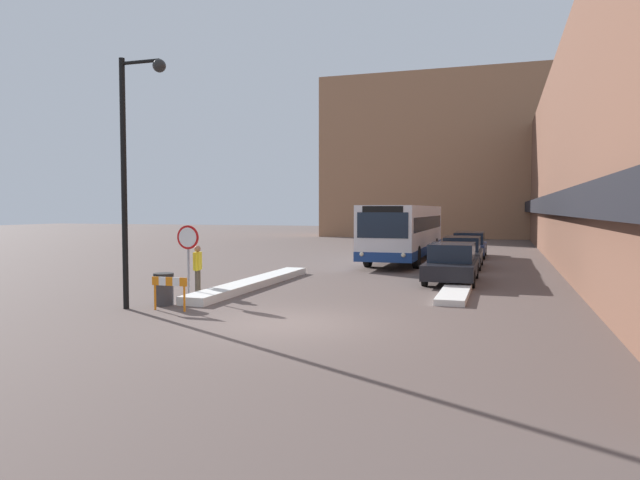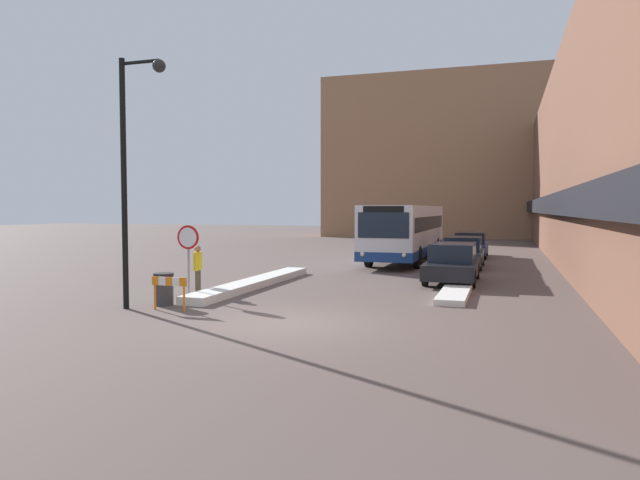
{
  "view_description": "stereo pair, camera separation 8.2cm",
  "coord_description": "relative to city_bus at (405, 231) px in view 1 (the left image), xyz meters",
  "views": [
    {
      "loc": [
        5.04,
        -13.05,
        2.82
      ],
      "look_at": [
        -0.44,
        4.05,
        1.86
      ],
      "focal_mm": 32.0,
      "sensor_mm": 36.0,
      "label": 1
    },
    {
      "loc": [
        5.11,
        -13.02,
        2.82
      ],
      "look_at": [
        -0.44,
        4.05,
        1.86
      ],
      "focal_mm": 32.0,
      "sensor_mm": 36.0,
      "label": 2
    }
  ],
  "objects": [
    {
      "name": "stop_sign",
      "position": [
        -4.43,
        -15.14,
        0.02
      ],
      "size": [
        0.76,
        0.08,
        2.32
      ],
      "color": "gray",
      "rests_on": "ground_plane"
    },
    {
      "name": "building_row_right",
      "position": [
        10.0,
        6.01,
        3.7
      ],
      "size": [
        5.5,
        60.0,
        10.76
      ],
      "color": "brown",
      "rests_on": "ground_plane"
    },
    {
      "name": "building_backdrop_far",
      "position": [
        0.02,
        28.91,
        6.48
      ],
      "size": [
        26.0,
        8.0,
        16.28
      ],
      "color": "#996B4C",
      "rests_on": "ground_plane"
    },
    {
      "name": "parked_car_back",
      "position": [
        3.22,
        3.7,
        -0.91
      ],
      "size": [
        1.91,
        4.74,
        1.48
      ],
      "color": "navy",
      "rests_on": "ground_plane"
    },
    {
      "name": "construction_barricade",
      "position": [
        -3.74,
        -17.31,
        -0.99
      ],
      "size": [
        1.1,
        0.06,
        0.94
      ],
      "color": "orange",
      "rests_on": "ground_plane"
    },
    {
      "name": "ground_plane",
      "position": [
        0.02,
        -17.99,
        -1.66
      ],
      "size": [
        160.0,
        160.0,
        0.0
      ],
      "primitive_type": "plane",
      "color": "brown"
    },
    {
      "name": "parked_car_middle",
      "position": [
        3.22,
        -2.62,
        -0.91
      ],
      "size": [
        1.89,
        4.55,
        1.5
      ],
      "color": "#38383D",
      "rests_on": "ground_plane"
    },
    {
      "name": "parked_car_front",
      "position": [
        3.22,
        -8.5,
        -0.9
      ],
      "size": [
        1.89,
        4.68,
        1.51
      ],
      "color": "black",
      "rests_on": "ground_plane"
    },
    {
      "name": "trash_bin",
      "position": [
        -4.4,
        -16.59,
        -1.18
      ],
      "size": [
        0.59,
        0.59,
        0.95
      ],
      "color": "#38383D",
      "rests_on": "ground_plane"
    },
    {
      "name": "city_bus",
      "position": [
        0.0,
        0.0,
        0.0
      ],
      "size": [
        2.66,
        12.46,
        3.01
      ],
      "color": "silver",
      "rests_on": "ground_plane"
    },
    {
      "name": "snow_bank_left",
      "position": [
        -3.58,
        -12.01,
        -1.53
      ],
      "size": [
        0.9,
        9.02,
        0.26
      ],
      "color": "silver",
      "rests_on": "ground_plane"
    },
    {
      "name": "pedestrian",
      "position": [
        -4.64,
        -14.2,
        -0.69
      ],
      "size": [
        0.31,
        0.51,
        1.62
      ],
      "rotation": [
        0.0,
        0.0,
        -1.3
      ],
      "color": "brown",
      "rests_on": "ground_plane"
    },
    {
      "name": "street_lamp",
      "position": [
        -4.83,
        -17.42,
        2.64
      ],
      "size": [
        1.46,
        0.36,
        7.02
      ],
      "color": "black",
      "rests_on": "ground_plane"
    },
    {
      "name": "snow_bank_right",
      "position": [
        3.62,
        -11.32,
        -1.56
      ],
      "size": [
        0.9,
        5.9,
        0.19
      ],
      "color": "silver",
      "rests_on": "ground_plane"
    }
  ]
}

